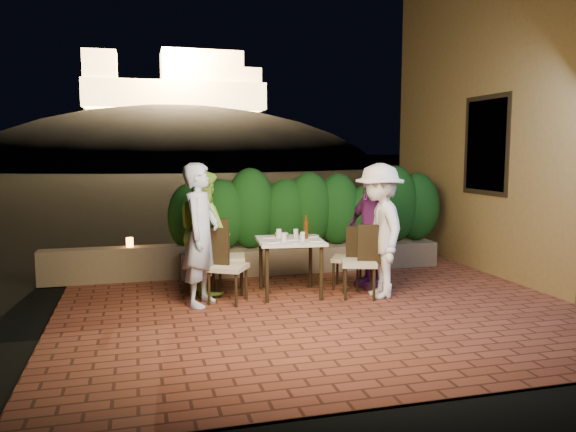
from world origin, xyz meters
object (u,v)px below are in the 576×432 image
object	(u,v)px
diner_white	(379,231)
diner_green	(204,232)
chair_left_front	(228,266)
parapet_lamp	(130,242)
bowl	(282,235)
chair_right_front	(359,261)
diner_blue	(201,235)
diner_purple	(371,230)
chair_left_back	(227,256)
beer_bottle	(306,227)
chair_right_back	(347,257)
dining_table	(290,267)

from	to	relation	value
diner_white	diner_green	bearing A→B (deg)	-104.00
chair_left_front	parapet_lamp	distance (m)	1.99
bowl	chair_right_front	bearing A→B (deg)	-35.40
bowl	diner_blue	world-z (taller)	diner_blue
chair_left_front	diner_green	bearing A→B (deg)	142.25
parapet_lamp	diner_purple	bearing A→B (deg)	-21.57
chair_left_back	bowl	bearing A→B (deg)	6.42
beer_bottle	diner_purple	world-z (taller)	diner_purple
diner_white	chair_right_front	bearing A→B (deg)	-90.60
chair_left_back	chair_right_back	world-z (taller)	chair_left_back
chair_right_back	diner_purple	xyz separation A→B (m)	(0.34, -0.02, 0.37)
dining_table	diner_purple	world-z (taller)	diner_purple
dining_table	chair_right_front	world-z (taller)	chair_right_front
chair_left_back	dining_table	bearing A→B (deg)	-11.59
diner_purple	diner_green	bearing A→B (deg)	-111.14
diner_purple	dining_table	bearing A→B (deg)	-98.32
chair_left_back	diner_green	world-z (taller)	diner_green
dining_table	diner_blue	world-z (taller)	diner_blue
bowl	chair_left_back	world-z (taller)	chair_left_back
chair_right_front	diner_white	size ratio (longest dim) A/B	0.55
chair_left_back	chair_right_back	xyz separation A→B (m)	(1.67, -0.16, -0.07)
chair_left_back	parapet_lamp	bearing A→B (deg)	148.38
chair_left_front	chair_right_back	world-z (taller)	chair_left_front
chair_left_back	chair_right_front	distance (m)	1.76
diner_blue	diner_white	size ratio (longest dim) A/B	1.01
bowl	chair_right_back	bearing A→B (deg)	-7.63
chair_left_front	chair_right_front	bearing A→B (deg)	24.19
chair_left_front	diner_green	size ratio (longest dim) A/B	0.57
dining_table	beer_bottle	distance (m)	0.58
beer_bottle	diner_purple	distance (m)	0.99
dining_table	bowl	world-z (taller)	bowl
beer_bottle	diner_white	size ratio (longest dim) A/B	0.18
bowl	chair_left_front	world-z (taller)	chair_left_front
chair_left_back	diner_white	world-z (taller)	diner_white
chair_right_back	diner_white	distance (m)	0.73
chair_left_front	chair_right_back	size ratio (longest dim) A/B	1.08
diner_white	parapet_lamp	bearing A→B (deg)	-113.82
chair_left_back	chair_right_back	bearing A→B (deg)	3.93
parapet_lamp	beer_bottle	bearing A→B (deg)	-31.59
chair_left_back	parapet_lamp	size ratio (longest dim) A/B	7.26
chair_right_back	diner_white	size ratio (longest dim) A/B	0.50
diner_white	diner_purple	xyz separation A→B (m)	(0.10, 0.52, -0.07)
chair_left_front	chair_right_front	size ratio (longest dim) A/B	0.99
beer_bottle	chair_right_front	size ratio (longest dim) A/B	0.33
bowl	chair_left_front	distance (m)	0.97
chair_left_front	parapet_lamp	bearing A→B (deg)	158.09
diner_blue	diner_green	xyz separation A→B (m)	(0.11, 0.59, -0.05)
diner_purple	parapet_lamp	distance (m)	3.53
chair_right_front	diner_green	world-z (taller)	diner_green
diner_white	chair_right_back	bearing A→B (deg)	-150.67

